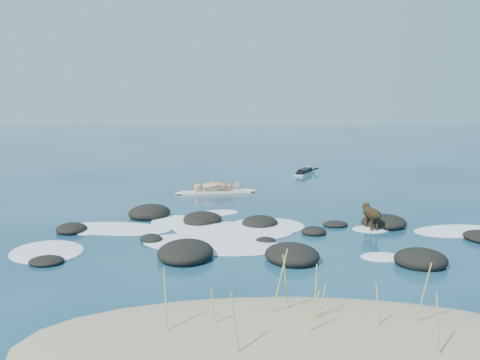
{
  "coord_description": "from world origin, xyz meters",
  "views": [
    {
      "loc": [
        -0.79,
        -15.92,
        3.75
      ],
      "look_at": [
        -1.17,
        4.0,
        0.9
      ],
      "focal_mm": 40.0,
      "sensor_mm": 36.0,
      "label": 1
    }
  ],
  "objects": [
    {
      "name": "dog",
      "position": [
        2.82,
        -0.22,
        0.52
      ],
      "size": [
        0.45,
        1.23,
        0.78
      ],
      "rotation": [
        0.0,
        0.0,
        1.74
      ],
      "color": "black",
      "rests_on": "ground"
    },
    {
      "name": "ground",
      "position": [
        0.0,
        0.0,
        0.0
      ],
      "size": [
        160.0,
        160.0,
        0.0
      ],
      "primitive_type": "plane",
      "color": "#0A2642",
      "rests_on": "ground"
    },
    {
      "name": "dune_grass",
      "position": [
        0.09,
        -7.86,
        0.63
      ],
      "size": [
        4.21,
        1.79,
        1.24
      ],
      "color": "#A4A44F",
      "rests_on": "ground"
    },
    {
      "name": "standing_surfer_rig",
      "position": [
        -2.22,
        6.31,
        0.79
      ],
      "size": [
        3.48,
        1.26,
        1.99
      ],
      "rotation": [
        0.0,
        0.0,
        0.23
      ],
      "color": "#F9EBC7",
      "rests_on": "ground"
    },
    {
      "name": "paddling_surfer_rig",
      "position": [
        2.16,
        12.59,
        0.14
      ],
      "size": [
        1.48,
        2.32,
        0.41
      ],
      "rotation": [
        0.0,
        0.0,
        1.16
      ],
      "color": "silver",
      "rests_on": "ground"
    },
    {
      "name": "breaking_foam",
      "position": [
        -1.74,
        -0.66,
        0.01
      ],
      "size": [
        14.17,
        7.04,
        0.12
      ],
      "color": "white",
      "rests_on": "ground"
    },
    {
      "name": "reef_rocks",
      "position": [
        -0.03,
        -1.28,
        0.11
      ],
      "size": [
        14.1,
        6.96,
        0.56
      ],
      "color": "black",
      "rests_on": "ground"
    },
    {
      "name": "sand_dune",
      "position": [
        0.0,
        -8.2,
        0.0
      ],
      "size": [
        9.0,
        4.4,
        0.6
      ],
      "primitive_type": "ellipsoid",
      "color": "#9E8966",
      "rests_on": "ground"
    }
  ]
}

